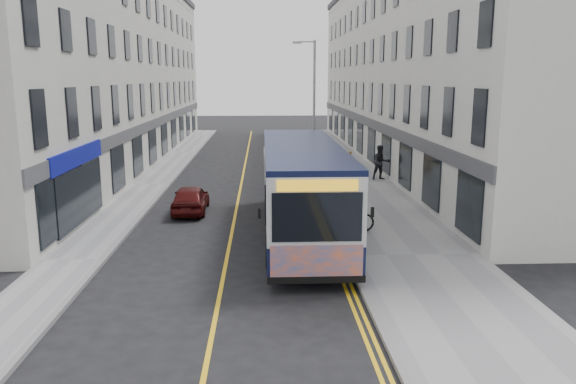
{
  "coord_description": "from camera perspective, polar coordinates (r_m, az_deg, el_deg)",
  "views": [
    {
      "loc": [
        1.22,
        -18.92,
        5.91
      ],
      "look_at": [
        2.18,
        2.1,
        1.6
      ],
      "focal_mm": 35.0,
      "sensor_mm": 36.0,
      "label": 1
    }
  ],
  "objects": [
    {
      "name": "ground",
      "position": [
        19.86,
        -6.06,
        -5.81
      ],
      "size": [
        140.0,
        140.0,
        0.0
      ],
      "primitive_type": "plane",
      "color": "black",
      "rests_on": "ground"
    },
    {
      "name": "pavement_east",
      "position": [
        31.87,
        6.51,
        0.92
      ],
      "size": [
        4.5,
        64.0,
        0.12
      ],
      "primitive_type": "cube",
      "color": "gray",
      "rests_on": "ground"
    },
    {
      "name": "pavement_west",
      "position": [
        32.08,
        -13.75,
        0.73
      ],
      "size": [
        2.0,
        64.0,
        0.12
      ],
      "primitive_type": "cube",
      "color": "gray",
      "rests_on": "ground"
    },
    {
      "name": "kerb_east",
      "position": [
        31.59,
        2.48,
        0.9
      ],
      "size": [
        0.18,
        64.0,
        0.13
      ],
      "primitive_type": "cube",
      "color": "slate",
      "rests_on": "ground"
    },
    {
      "name": "kerb_west",
      "position": [
        31.9,
        -11.99,
        0.76
      ],
      "size": [
        0.18,
        64.0,
        0.13
      ],
      "primitive_type": "cube",
      "color": "slate",
      "rests_on": "ground"
    },
    {
      "name": "road_centre_line",
      "position": [
        31.5,
        -4.79,
        0.73
      ],
      "size": [
        0.12,
        64.0,
        0.01
      ],
      "primitive_type": "cube",
      "color": "yellow",
      "rests_on": "ground"
    },
    {
      "name": "road_dbl_yellow_inner",
      "position": [
        31.56,
        1.66,
        0.79
      ],
      "size": [
        0.1,
        64.0,
        0.01
      ],
      "primitive_type": "cube",
      "color": "yellow",
      "rests_on": "ground"
    },
    {
      "name": "road_dbl_yellow_outer",
      "position": [
        31.58,
        2.02,
        0.79
      ],
      "size": [
        0.1,
        64.0,
        0.01
      ],
      "primitive_type": "cube",
      "color": "yellow",
      "rests_on": "ground"
    },
    {
      "name": "terrace_east",
      "position": [
        41.22,
        12.1,
        12.15
      ],
      "size": [
        6.0,
        46.0,
        13.0
      ],
      "primitive_type": "cube",
      "color": "silver",
      "rests_on": "ground"
    },
    {
      "name": "terrace_west",
      "position": [
        41.21,
        -17.36,
        11.89
      ],
      "size": [
        6.0,
        46.0,
        13.0
      ],
      "primitive_type": "cube",
      "color": "beige",
      "rests_on": "ground"
    },
    {
      "name": "streetlamp",
      "position": [
        33.08,
        2.53,
        8.92
      ],
      "size": [
        1.32,
        0.18,
        8.0
      ],
      "color": "gray",
      "rests_on": "ground"
    },
    {
      "name": "city_bus",
      "position": [
        21.0,
        1.39,
        0.57
      ],
      "size": [
        2.79,
        11.99,
        3.48
      ],
      "color": "black",
      "rests_on": "ground"
    },
    {
      "name": "bicycle",
      "position": [
        21.43,
        6.0,
        -2.63
      ],
      "size": [
        2.14,
        0.83,
        1.11
      ],
      "primitive_type": "imported",
      "rotation": [
        0.0,
        0.0,
        1.62
      ],
      "color": "black",
      "rests_on": "pavement_east"
    },
    {
      "name": "pedestrian_near",
      "position": [
        32.18,
        6.28,
        2.69
      ],
      "size": [
        0.7,
        0.53,
        1.71
      ],
      "primitive_type": "imported",
      "rotation": [
        0.0,
        0.0,
        0.22
      ],
      "color": "#987445",
      "rests_on": "pavement_east"
    },
    {
      "name": "pedestrian_far",
      "position": [
        32.71,
        9.39,
        2.98
      ],
      "size": [
        1.05,
        0.86,
        1.98
      ],
      "primitive_type": "imported",
      "rotation": [
        0.0,
        0.0,
        0.12
      ],
      "color": "black",
      "rests_on": "pavement_east"
    },
    {
      "name": "car_white",
      "position": [
        41.08,
        0.17,
        4.38
      ],
      "size": [
        2.05,
        4.76,
        1.53
      ],
      "primitive_type": "imported",
      "rotation": [
        0.0,
        0.0,
        0.1
      ],
      "color": "silver",
      "rests_on": "ground"
    },
    {
      "name": "car_maroon",
      "position": [
        25.29,
        -9.88,
        -0.67
      ],
      "size": [
        1.51,
        3.67,
        1.25
      ],
      "primitive_type": "imported",
      "rotation": [
        0.0,
        0.0,
        3.15
      ],
      "color": "#430B0B",
      "rests_on": "ground"
    }
  ]
}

